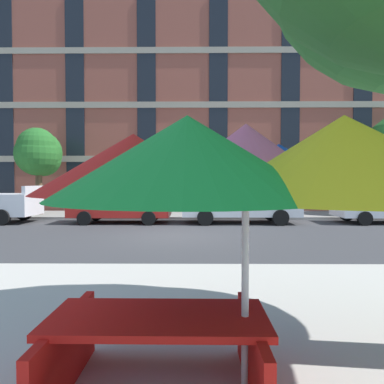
{
  "coord_description": "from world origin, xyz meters",
  "views": [
    {
      "loc": [
        0.77,
        -11.82,
        1.88
      ],
      "look_at": [
        0.62,
        3.2,
        1.4
      ],
      "focal_mm": 32.59,
      "sensor_mm": 36.0,
      "label": 1
    }
  ],
  "objects_px": {
    "picnic_table": "(158,348)",
    "sedan_red": "(120,202)",
    "pickup_white_midblock": "(245,200)",
    "patio_umbrella": "(246,163)",
    "street_tree_left": "(39,153)",
    "street_tree_middle": "(168,167)"
  },
  "relations": [
    {
      "from": "pickup_white_midblock",
      "to": "patio_umbrella",
      "type": "bearing_deg",
      "value": -98.19
    },
    {
      "from": "sedan_red",
      "to": "patio_umbrella",
      "type": "xyz_separation_m",
      "value": [
        3.79,
        -12.7,
        1.07
      ]
    },
    {
      "from": "sedan_red",
      "to": "street_tree_left",
      "type": "distance_m",
      "value": 6.15
    },
    {
      "from": "sedan_red",
      "to": "picnic_table",
      "type": "distance_m",
      "value": 13.06
    },
    {
      "from": "pickup_white_midblock",
      "to": "street_tree_left",
      "type": "xyz_separation_m",
      "value": [
        -10.52,
        2.84,
        2.31
      ]
    },
    {
      "from": "sedan_red",
      "to": "patio_umbrella",
      "type": "distance_m",
      "value": 13.3
    },
    {
      "from": "pickup_white_midblock",
      "to": "patio_umbrella",
      "type": "xyz_separation_m",
      "value": [
        -1.83,
        -12.7,
        0.99
      ]
    },
    {
      "from": "street_tree_left",
      "to": "picnic_table",
      "type": "xyz_separation_m",
      "value": [
        7.98,
        -15.52,
        -2.85
      ]
    },
    {
      "from": "street_tree_left",
      "to": "patio_umbrella",
      "type": "xyz_separation_m",
      "value": [
        8.69,
        -15.54,
        -1.32
      ]
    },
    {
      "from": "street_tree_left",
      "to": "patio_umbrella",
      "type": "distance_m",
      "value": 17.86
    },
    {
      "from": "street_tree_middle",
      "to": "patio_umbrella",
      "type": "height_order",
      "value": "street_tree_middle"
    },
    {
      "from": "patio_umbrella",
      "to": "pickup_white_midblock",
      "type": "bearing_deg",
      "value": 81.81
    },
    {
      "from": "picnic_table",
      "to": "sedan_red",
      "type": "bearing_deg",
      "value": 103.64
    },
    {
      "from": "street_tree_left",
      "to": "picnic_table",
      "type": "distance_m",
      "value": 17.68
    },
    {
      "from": "pickup_white_midblock",
      "to": "patio_umbrella",
      "type": "height_order",
      "value": "patio_umbrella"
    },
    {
      "from": "sedan_red",
      "to": "pickup_white_midblock",
      "type": "distance_m",
      "value": 5.62
    },
    {
      "from": "pickup_white_midblock",
      "to": "picnic_table",
      "type": "distance_m",
      "value": 12.95
    },
    {
      "from": "street_tree_middle",
      "to": "picnic_table",
      "type": "bearing_deg",
      "value": -85.76
    },
    {
      "from": "street_tree_middle",
      "to": "picnic_table",
      "type": "height_order",
      "value": "street_tree_middle"
    },
    {
      "from": "street_tree_left",
      "to": "sedan_red",
      "type": "bearing_deg",
      "value": -30.13
    },
    {
      "from": "sedan_red",
      "to": "patio_umbrella",
      "type": "bearing_deg",
      "value": -73.37
    },
    {
      "from": "pickup_white_midblock",
      "to": "street_tree_middle",
      "type": "height_order",
      "value": "street_tree_middle"
    }
  ]
}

